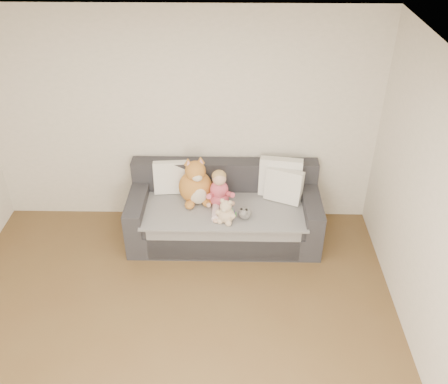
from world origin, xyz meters
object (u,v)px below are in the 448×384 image
object	(u,v)px
teddy_bear	(226,213)
sippy_cup	(232,213)
sofa	(224,214)
toddler	(220,193)
plush_cat	(196,185)

from	to	relation	value
teddy_bear	sippy_cup	bearing A→B (deg)	73.71
teddy_bear	sofa	bearing A→B (deg)	115.35
sofa	toddler	bearing A→B (deg)	-122.55
sippy_cup	toddler	bearing A→B (deg)	124.61
toddler	sofa	bearing A→B (deg)	49.67
sofa	toddler	size ratio (longest dim) A/B	4.68
sofa	sippy_cup	xyz separation A→B (m)	(0.09, -0.28, 0.23)
plush_cat	sofa	bearing A→B (deg)	-22.35
sofa	teddy_bear	distance (m)	0.46
toddler	teddy_bear	xyz separation A→B (m)	(0.08, -0.28, -0.07)
teddy_bear	plush_cat	bearing A→B (deg)	152.32
sofa	plush_cat	bearing A→B (deg)	172.71
toddler	teddy_bear	distance (m)	0.30
sofa	toddler	xyz separation A→B (m)	(-0.05, -0.08, 0.36)
teddy_bear	sippy_cup	world-z (taller)	teddy_bear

